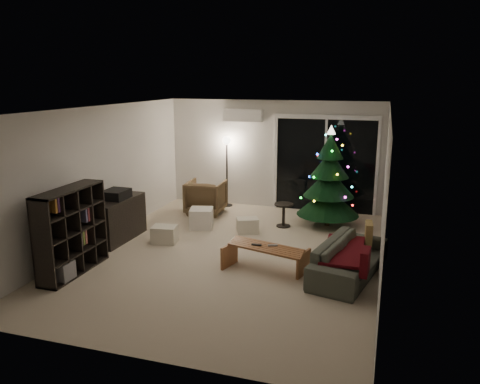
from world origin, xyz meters
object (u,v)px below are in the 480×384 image
object	(u,v)px
sofa	(349,258)
christmas_tree	(329,177)
bookshelf	(62,230)
media_cabinet	(118,219)
armchair	(206,197)
coffee_table	(266,258)

from	to	relation	value
sofa	christmas_tree	world-z (taller)	christmas_tree
bookshelf	media_cabinet	distance (m)	1.59
armchair	sofa	world-z (taller)	armchair
christmas_tree	armchair	bearing A→B (deg)	178.02
sofa	coffee_table	distance (m)	1.30
media_cabinet	coffee_table	size ratio (longest dim) A/B	1.00
sofa	coffee_table	xyz separation A→B (m)	(-1.28, -0.21, -0.07)
bookshelf	media_cabinet	bearing A→B (deg)	82.39
sofa	media_cabinet	bearing A→B (deg)	97.67
media_cabinet	sofa	world-z (taller)	media_cabinet
armchair	coffee_table	distance (m)	3.47
armchair	christmas_tree	size ratio (longest dim) A/B	0.40
bookshelf	coffee_table	distance (m)	3.21
coffee_table	armchair	bearing A→B (deg)	142.57
christmas_tree	bookshelf	bearing A→B (deg)	-135.30
sofa	bookshelf	bearing A→B (deg)	118.18
coffee_table	christmas_tree	xyz separation A→B (m)	(0.65, 2.67, 0.83)
media_cabinet	armchair	xyz separation A→B (m)	(0.93, 2.16, -0.02)
bookshelf	media_cabinet	xyz separation A→B (m)	(0.00, 1.57, -0.28)
sofa	coffee_table	bearing A→B (deg)	112.19
armchair	sofa	xyz separation A→B (m)	(3.37, -2.56, -0.10)
christmas_tree	sofa	bearing A→B (deg)	-75.65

